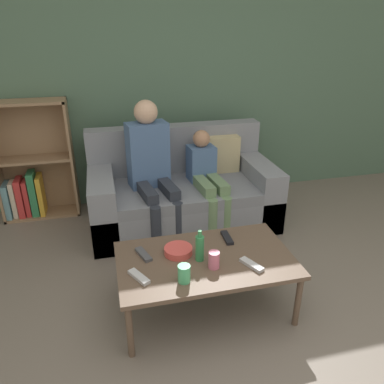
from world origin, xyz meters
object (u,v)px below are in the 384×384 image
Objects in this scene: couch at (183,193)px; snack_bowl at (178,251)px; cup_near at (214,260)px; bookshelf at (32,171)px; bottle at (200,248)px; person_adult at (151,160)px; tv_remote_3 at (139,277)px; coffee_table at (205,262)px; tv_remote_0 at (227,238)px; tv_remote_1 at (143,254)px; person_child at (206,176)px; tv_remote_2 at (252,265)px; cup_far at (184,274)px.

couch reaches higher than snack_bowl.
cup_near is 0.59× the size of snack_bowl.
bookshelf is 5.35× the size of bottle.
person_adult is 1.33m from tv_remote_3.
bookshelf is 1.26m from person_adult.
bookshelf reaches higher than snack_bowl.
snack_bowl is (-0.16, 0.09, 0.06)m from coffee_table.
tv_remote_3 is (-0.26, -1.27, -0.27)m from person_adult.
cup_near reaches higher than tv_remote_0.
tv_remote_1 is 1.02× the size of tv_remote_3.
coffee_table is at bearing 11.73° from bottle.
tv_remote_2 is at bearing -97.98° from person_child.
couch is 9.79× the size of tv_remote_2.
tv_remote_1 reaches higher than coffee_table.
cup_near reaches higher than coffee_table.
tv_remote_1 is at bearing -110.68° from person_adult.
person_child is 1.21m from tv_remote_1.
cup_far is at bearing 160.46° from tv_remote_2.
couch reaches higher than tv_remote_3.
tv_remote_2 is at bearing 5.85° from cup_far.
tv_remote_2 reaches higher than coffee_table.
person_child is at bearing 61.83° from tv_remote_2.
bookshelf is 10.44× the size of cup_near.
tv_remote_2 is at bearing -41.39° from tv_remote_1.
bookshelf is 10.52× the size of cup_far.
person_adult reaches higher than bookshelf.
bottle is (0.34, -0.13, 0.08)m from tv_remote_1.
tv_remote_1 is at bearing 47.98° from tv_remote_3.
cup_near is at bearing -94.18° from couch.
cup_near is 0.63× the size of tv_remote_2.
bottle is (0.40, 0.10, 0.08)m from tv_remote_3.
bookshelf reaches higher than tv_remote_0.
coffee_table is at bearing -136.65° from tv_remote_0.
couch is 7.94× the size of bottle.
couch is at bearing 5.82° from person_adult.
coffee_table is 0.19m from snack_bowl.
bottle reaches higher than tv_remote_0.
tv_remote_2 is 0.81× the size of bottle.
bookshelf reaches higher than cup_far.
bookshelf is at bearing 160.36° from couch.
bookshelf is 6.66× the size of tv_remote_3.
cup_near is at bearing -108.85° from person_child.
cup_far is at bearing -127.17° from bottle.
couch is at bearing 38.96° from tv_remote_3.
tv_remote_2 is (0.26, -0.15, 0.04)m from coffee_table.
couch is at bearing 47.40° from tv_remote_1.
tv_remote_1 is (-0.60, -0.07, 0.00)m from tv_remote_0.
tv_remote_2 is at bearing -32.13° from tv_remote_3.
tv_remote_3 is at bearing -121.86° from tv_remote_1.
snack_bowl is (0.03, 0.29, -0.03)m from cup_far.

